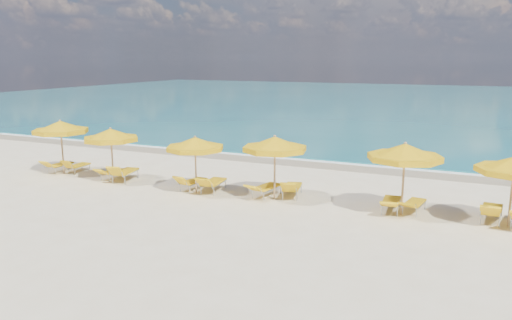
% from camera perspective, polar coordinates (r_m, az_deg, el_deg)
% --- Properties ---
extents(ground_plane, '(120.00, 120.00, 0.00)m').
position_cam_1_polar(ground_plane, '(19.99, -1.76, -4.16)').
color(ground_plane, beige).
extents(ocean, '(120.00, 80.00, 0.30)m').
position_cam_1_polar(ocean, '(66.06, 16.84, 6.42)').
color(ocean, '#125E66').
rests_on(ocean, ground).
extents(wet_sand_band, '(120.00, 2.60, 0.01)m').
position_cam_1_polar(wet_sand_band, '(26.65, 5.20, -0.19)').
color(wet_sand_band, tan).
rests_on(wet_sand_band, ground).
extents(foam_line, '(120.00, 1.20, 0.03)m').
position_cam_1_polar(foam_line, '(27.40, 5.74, 0.12)').
color(foam_line, white).
rests_on(foam_line, ground).
extents(whitecap_near, '(14.00, 0.36, 0.05)m').
position_cam_1_polar(whitecap_near, '(37.60, 1.32, 3.31)').
color(whitecap_near, white).
rests_on(whitecap_near, ground).
extents(whitecap_far, '(18.00, 0.30, 0.05)m').
position_cam_1_polar(whitecap_far, '(41.65, 23.38, 3.17)').
color(whitecap_far, white).
rests_on(whitecap_far, ground).
extents(umbrella_0, '(3.00, 3.00, 2.59)m').
position_cam_1_polar(umbrella_0, '(25.26, -21.44, 3.47)').
color(umbrella_0, tan).
rests_on(umbrella_0, ground).
extents(umbrella_1, '(3.07, 3.07, 2.44)m').
position_cam_1_polar(umbrella_1, '(22.84, -16.26, 2.72)').
color(umbrella_1, tan).
rests_on(umbrella_1, ground).
extents(umbrella_2, '(2.39, 2.39, 2.38)m').
position_cam_1_polar(umbrella_2, '(20.15, -6.98, 1.79)').
color(umbrella_2, tan).
rests_on(umbrella_2, ground).
extents(umbrella_3, '(2.93, 2.93, 2.54)m').
position_cam_1_polar(umbrella_3, '(19.14, 2.16, 1.77)').
color(umbrella_3, tan).
rests_on(umbrella_3, ground).
extents(umbrella_4, '(2.58, 2.58, 2.61)m').
position_cam_1_polar(umbrella_4, '(17.91, 16.65, 0.80)').
color(umbrella_4, tan).
rests_on(umbrella_4, ground).
extents(lounger_0_left, '(0.59, 1.69, 0.72)m').
position_cam_1_polar(lounger_0_left, '(26.00, -21.54, -0.81)').
color(lounger_0_left, '#A5A8AD').
rests_on(lounger_0_left, ground).
extents(lounger_0_right, '(0.61, 1.57, 0.76)m').
position_cam_1_polar(lounger_0_right, '(25.55, -19.69, -0.90)').
color(lounger_0_right, '#A5A8AD').
rests_on(lounger_0_right, ground).
extents(lounger_1_left, '(0.57, 1.64, 0.66)m').
position_cam_1_polar(lounger_1_left, '(23.70, -16.07, -1.62)').
color(lounger_1_left, '#A5A8AD').
rests_on(lounger_1_left, ground).
extents(lounger_1_right, '(1.02, 2.01, 0.91)m').
position_cam_1_polar(lounger_1_right, '(23.16, -14.74, -1.73)').
color(lounger_1_right, '#A5A8AD').
rests_on(lounger_1_right, ground).
extents(lounger_2_left, '(0.75, 1.73, 0.78)m').
position_cam_1_polar(lounger_2_left, '(21.09, -7.26, -2.82)').
color(lounger_2_left, '#A5A8AD').
rests_on(lounger_2_left, ground).
extents(lounger_2_right, '(0.82, 1.95, 0.84)m').
position_cam_1_polar(lounger_2_right, '(20.68, -4.93, -2.99)').
color(lounger_2_right, '#A5A8AD').
rests_on(lounger_2_right, ground).
extents(lounger_3_left, '(0.95, 1.97, 0.71)m').
position_cam_1_polar(lounger_3_left, '(19.90, 1.14, -3.57)').
color(lounger_3_left, '#A5A8AD').
rests_on(lounger_3_left, ground).
extents(lounger_3_right, '(0.95, 1.91, 0.86)m').
position_cam_1_polar(lounger_3_right, '(19.90, 4.14, -3.58)').
color(lounger_3_right, '#A5A8AD').
rests_on(lounger_3_right, ground).
extents(lounger_4_left, '(0.72, 1.90, 0.68)m').
position_cam_1_polar(lounger_4_left, '(18.64, 15.17, -5.06)').
color(lounger_4_left, '#A5A8AD').
rests_on(lounger_4_left, ground).
extents(lounger_4_right, '(0.81, 1.77, 0.62)m').
position_cam_1_polar(lounger_4_right, '(18.79, 17.58, -5.13)').
color(lounger_4_right, '#A5A8AD').
rests_on(lounger_4_right, ground).
extents(lounger_5_left, '(0.78, 1.95, 0.85)m').
position_cam_1_polar(lounger_5_left, '(18.72, 25.29, -5.66)').
color(lounger_5_left, '#A5A8AD').
rests_on(lounger_5_left, ground).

